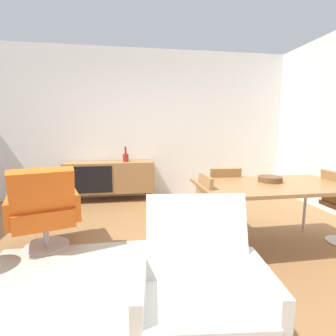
% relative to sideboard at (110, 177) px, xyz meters
% --- Properties ---
extents(ground_plane, '(8.32, 8.32, 0.00)m').
position_rel_sideboard_xyz_m(ground_plane, '(0.35, -2.30, -0.44)').
color(ground_plane, olive).
extents(wall_back, '(6.80, 0.12, 2.80)m').
position_rel_sideboard_xyz_m(wall_back, '(0.35, 0.30, 0.96)').
color(wall_back, white).
rests_on(wall_back, ground_plane).
extents(sideboard, '(1.60, 0.45, 0.72)m').
position_rel_sideboard_xyz_m(sideboard, '(0.00, 0.00, 0.00)').
color(sideboard, olive).
rests_on(sideboard, ground_plane).
extents(vase_cobalt, '(0.11, 0.11, 0.27)m').
position_rel_sideboard_xyz_m(vase_cobalt, '(0.30, 0.00, 0.37)').
color(vase_cobalt, maroon).
rests_on(vase_cobalt, sideboard).
extents(dining_table, '(1.60, 0.90, 0.74)m').
position_rel_sideboard_xyz_m(dining_table, '(1.87, -2.27, 0.26)').
color(dining_table, olive).
rests_on(dining_table, ground_plane).
extents(wooden_bowl_on_table, '(0.26, 0.26, 0.06)m').
position_rel_sideboard_xyz_m(wooden_bowl_on_table, '(1.90, -2.16, 0.33)').
color(wooden_bowl_on_table, brown).
rests_on(wooden_bowl_on_table, dining_table).
extents(dining_chair_back_left, '(0.43, 0.45, 0.86)m').
position_rel_sideboard_xyz_m(dining_chair_back_left, '(1.52, -1.71, 0.03)').
color(dining_chair_back_left, '#9E7042').
rests_on(dining_chair_back_left, ground_plane).
extents(dining_chair_near_window, '(0.43, 0.40, 0.86)m').
position_rel_sideboard_xyz_m(dining_chair_near_window, '(0.98, -2.27, 0.03)').
color(dining_chair_near_window, '#9E7042').
rests_on(dining_chair_near_window, ground_plane).
extents(lounge_chair_red, '(0.84, 0.81, 0.95)m').
position_rel_sideboard_xyz_m(lounge_chair_red, '(-0.58, -1.90, 0.03)').
color(lounge_chair_red, '#D85919').
rests_on(lounge_chair_red, ground_plane).
extents(armchair_black_shell, '(0.77, 0.72, 0.95)m').
position_rel_sideboard_xyz_m(armchair_black_shell, '(0.71, -3.49, 0.03)').
color(armchair_black_shell, silver).
rests_on(armchair_black_shell, ground_plane).
extents(area_rug, '(2.20, 1.70, 0.01)m').
position_rel_sideboard_xyz_m(area_rug, '(0.05, -2.70, -0.44)').
color(area_rug, '#B7AD99').
rests_on(area_rug, ground_plane).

